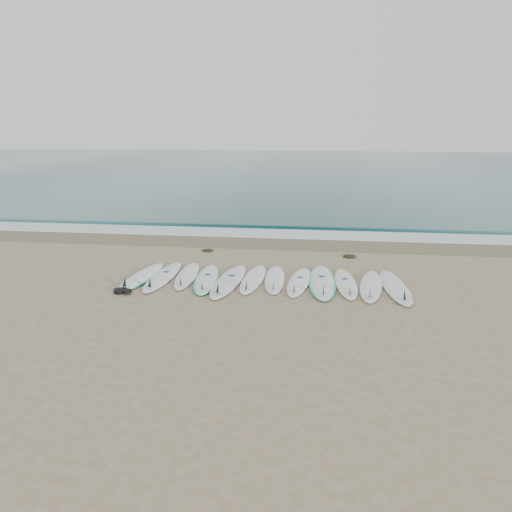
# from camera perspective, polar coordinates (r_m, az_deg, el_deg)

# --- Properties ---
(ground) EXTENTS (120.00, 120.00, 0.00)m
(ground) POSITION_cam_1_polar(r_m,az_deg,el_deg) (12.27, 0.92, -3.01)
(ground) COLOR #9A8364
(ocean) EXTENTS (120.00, 55.00, 0.03)m
(ocean) POSITION_cam_1_polar(r_m,az_deg,el_deg) (44.27, 5.77, 9.99)
(ocean) COLOR #215155
(ocean) RESTS_ON ground
(wet_sand_band) EXTENTS (120.00, 1.80, 0.01)m
(wet_sand_band) POSITION_cam_1_polar(r_m,az_deg,el_deg) (16.20, 2.56, 1.45)
(wet_sand_band) COLOR #70634A
(wet_sand_band) RESTS_ON ground
(foam_band) EXTENTS (120.00, 1.40, 0.04)m
(foam_band) POSITION_cam_1_polar(r_m,az_deg,el_deg) (17.55, 2.96, 2.55)
(foam_band) COLOR silver
(foam_band) RESTS_ON ground
(wave_crest) EXTENTS (120.00, 1.00, 0.10)m
(wave_crest) POSITION_cam_1_polar(r_m,az_deg,el_deg) (19.01, 3.32, 3.60)
(wave_crest) COLOR #215155
(wave_crest) RESTS_ON ground
(surfboard_0) EXTENTS (0.81, 2.58, 0.32)m
(surfboard_0) POSITION_cam_1_polar(r_m,az_deg,el_deg) (12.85, -13.01, -2.34)
(surfboard_0) COLOR white
(surfboard_0) RESTS_ON ground
(surfboard_1) EXTENTS (0.57, 2.65, 0.34)m
(surfboard_1) POSITION_cam_1_polar(r_m,az_deg,el_deg) (12.72, -10.67, -2.34)
(surfboard_1) COLOR white
(surfboard_1) RESTS_ON ground
(surfboard_2) EXTENTS (0.70, 2.39, 0.30)m
(surfboard_2) POSITION_cam_1_polar(r_m,az_deg,el_deg) (12.72, -7.93, -2.25)
(surfboard_2) COLOR white
(surfboard_2) RESTS_ON ground
(surfboard_3) EXTENTS (0.87, 2.53, 0.32)m
(surfboard_3) POSITION_cam_1_polar(r_m,az_deg,el_deg) (12.41, -5.68, -2.65)
(surfboard_3) COLOR white
(surfboard_3) RESTS_ON ground
(surfboard_4) EXTENTS (0.76, 2.84, 0.36)m
(surfboard_4) POSITION_cam_1_polar(r_m,az_deg,el_deg) (12.16, -3.21, -2.89)
(surfboard_4) COLOR silver
(surfboard_4) RESTS_ON ground
(surfboard_5) EXTENTS (0.60, 2.44, 0.31)m
(surfboard_5) POSITION_cam_1_polar(r_m,az_deg,el_deg) (12.31, -0.39, -2.69)
(surfboard_5) COLOR white
(surfboard_5) RESTS_ON ground
(surfboard_6) EXTENTS (0.62, 2.37, 0.30)m
(surfboard_6) POSITION_cam_1_polar(r_m,az_deg,el_deg) (12.31, 2.14, -2.70)
(surfboard_6) COLOR white
(surfboard_6) RESTS_ON ground
(surfboard_7) EXTENTS (0.69, 2.42, 0.30)m
(surfboard_7) POSITION_cam_1_polar(r_m,az_deg,el_deg) (12.15, 4.91, -2.98)
(surfboard_7) COLOR white
(surfboard_7) RESTS_ON ground
(surfboard_8) EXTENTS (0.76, 2.83, 0.36)m
(surfboard_8) POSITION_cam_1_polar(r_m,az_deg,el_deg) (12.22, 7.56, -2.95)
(surfboard_8) COLOR white
(surfboard_8) RESTS_ON ground
(surfboard_9) EXTENTS (0.63, 2.43, 0.31)m
(surfboard_9) POSITION_cam_1_polar(r_m,az_deg,el_deg) (12.17, 10.25, -3.15)
(surfboard_9) COLOR white
(surfboard_9) RESTS_ON ground
(surfboard_10) EXTENTS (0.82, 2.54, 0.32)m
(surfboard_10) POSITION_cam_1_polar(r_m,az_deg,el_deg) (12.11, 13.00, -3.37)
(surfboard_10) COLOR white
(surfboard_10) RESTS_ON ground
(surfboard_11) EXTENTS (0.72, 2.68, 0.34)m
(surfboard_11) POSITION_cam_1_polar(r_m,az_deg,el_deg) (12.15, 15.68, -3.48)
(surfboard_11) COLOR silver
(surfboard_11) RESTS_ON ground
(seaweed_near) EXTENTS (0.35, 0.27, 0.07)m
(seaweed_near) POSITION_cam_1_polar(r_m,az_deg,el_deg) (15.27, -5.55, 0.66)
(seaweed_near) COLOR black
(seaweed_near) RESTS_ON ground
(seaweed_far) EXTENTS (0.40, 0.31, 0.08)m
(seaweed_far) POSITION_cam_1_polar(r_m,az_deg,el_deg) (14.76, 10.66, -0.01)
(seaweed_far) COLOR black
(seaweed_far) RESTS_ON ground
(leash_coil) EXTENTS (0.46, 0.36, 0.11)m
(leash_coil) POSITION_cam_1_polar(r_m,az_deg,el_deg) (11.90, -15.05, -3.87)
(leash_coil) COLOR black
(leash_coil) RESTS_ON ground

